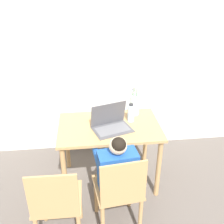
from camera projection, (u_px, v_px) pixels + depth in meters
name	position (u px, v px, depth m)	size (l,w,h in m)	color
wall_back	(121.00, 56.00, 3.15)	(6.40, 0.05, 2.50)	silver
dining_table	(109.00, 134.00, 2.77)	(1.05, 0.68, 0.73)	tan
chair_occupied	(119.00, 192.00, 2.27)	(0.44, 0.44, 0.85)	tan
chair_spare	(57.00, 204.00, 2.15)	(0.41, 0.41, 0.85)	tan
person_seated	(116.00, 169.00, 2.30)	(0.38, 0.45, 0.97)	#1E4C9E
laptop	(111.00, 123.00, 2.65)	(0.44, 0.36, 0.26)	#4C4C51
flower_vase	(135.00, 103.00, 2.89)	(0.11, 0.11, 0.36)	silver
water_bottle	(131.00, 113.00, 2.77)	(0.07, 0.07, 0.20)	silver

